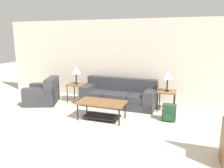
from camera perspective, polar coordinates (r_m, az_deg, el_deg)
wall_back at (r=7.04m, az=4.64°, el=6.03°), size 9.04×0.06×2.60m
couch at (r=6.65m, az=1.81°, el=-3.09°), size 2.26×0.93×0.82m
armchair at (r=7.22m, az=-17.50°, el=-2.50°), size 1.21×1.27×0.80m
coffee_table at (r=5.51m, az=-2.72°, el=-5.84°), size 1.20×0.64×0.47m
side_table_left at (r=7.10m, az=-9.25°, el=-0.44°), size 0.51×0.53×0.58m
side_table_right at (r=6.30m, az=14.11°, el=-2.28°), size 0.51×0.53×0.58m
table_lamp_left at (r=7.01m, az=-9.39°, el=3.51°), size 0.30×0.30×0.56m
table_lamp_right at (r=6.19m, az=14.34°, el=2.16°), size 0.30×0.30×0.56m
backpack at (r=5.65m, az=14.69°, el=-7.28°), size 0.33×0.30×0.42m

